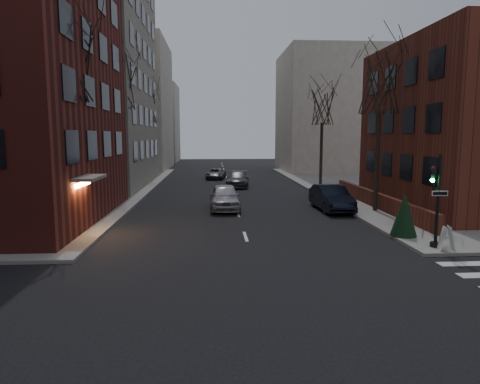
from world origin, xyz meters
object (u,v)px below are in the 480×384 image
traffic_signal (436,207)px  streetlamp_near (117,145)px  sandwich_board (447,238)px  parked_sedan (331,198)px  car_lane_far (216,174)px  tree_left_b (119,83)px  tree_right_b (322,107)px  evergreen_shrub (404,215)px  tree_left_a (67,64)px  tree_left_c (147,107)px  streetlamp_far (155,141)px  tree_right_a (380,85)px  car_lane_silver (225,197)px  car_lane_gray (238,179)px

traffic_signal → streetlamp_near: 20.86m
sandwich_board → parked_sedan: bearing=115.0°
traffic_signal → car_lane_far: traffic_signal is taller
tree_left_b → car_lane_far: tree_left_b is taller
car_lane_far → sandwich_board: bearing=-65.5°
tree_right_b → streetlamp_near: size_ratio=1.46×
parked_sedan → evergreen_shrub: size_ratio=2.46×
traffic_signal → parked_sedan: traffic_signal is taller
tree_left_a → tree_left_c: bearing=90.0°
traffic_signal → streetlamp_far: bearing=116.1°
tree_left_c → car_lane_far: (7.57, -0.17, -7.44)m
streetlamp_near → evergreen_shrub: streetlamp_near is taller
traffic_signal → tree_right_a: (0.86, 9.01, 6.12)m
streetlamp_near → traffic_signal: bearing=-38.9°
car_lane_silver → car_lane_far: size_ratio=1.16×
car_lane_gray → tree_left_a: bearing=-111.5°
tree_left_c → car_lane_gray: bearing=-38.9°
parked_sedan → traffic_signal: bearing=-82.1°
car_lane_far → tree_right_b: bearing=-30.3°
streetlamp_far → car_lane_gray: size_ratio=1.24×
tree_left_b → car_lane_far: size_ratio=2.55×
tree_left_c → car_lane_gray: (9.60, -7.75, -7.29)m
tree_left_a → tree_left_b: bearing=90.0°
tree_right_a → car_lane_gray: tree_right_a is taller
streetlamp_near → evergreen_shrub: bearing=-34.8°
streetlamp_near → tree_right_a: bearing=-13.2°
sandwich_board → tree_left_b: bearing=148.3°
tree_right_a → streetlamp_far: size_ratio=1.55×
tree_right_b → evergreen_shrub: 21.91m
tree_left_a → car_lane_far: (7.57, 25.83, -7.88)m
streetlamp_far → car_lane_silver: 23.62m
tree_right_a → streetlamp_far: (-17.00, 24.00, -3.79)m
tree_left_c → tree_right_a: bearing=-51.3°
traffic_signal → tree_right_b: size_ratio=0.44×
tree_left_b → car_lane_far: 17.83m
tree_right_b → car_lane_silver: tree_right_b is taller
tree_right_a → parked_sedan: tree_right_a is taller
tree_left_c → tree_left_a: bearing=-90.0°
tree_right_a → evergreen_shrub: (-1.27, -6.91, -6.85)m
traffic_signal → streetlamp_near: (-16.14, 13.01, 2.33)m
car_lane_silver → tree_right_b: bearing=51.4°
car_lane_silver → car_lane_gray: car_lane_silver is taller
streetlamp_near → parked_sedan: streetlamp_near is taller
tree_right_b → car_lane_gray: 10.54m
tree_left_b → car_lane_gray: bearing=33.1°
traffic_signal → streetlamp_far: size_ratio=0.64×
car_lane_silver → evergreen_shrub: (8.33, -8.74, 0.34)m
tree_left_c → sandwich_board: 36.55m
tree_left_c → parked_sedan: bearing=-54.5°
streetlamp_near → sandwich_board: size_ratio=6.25×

